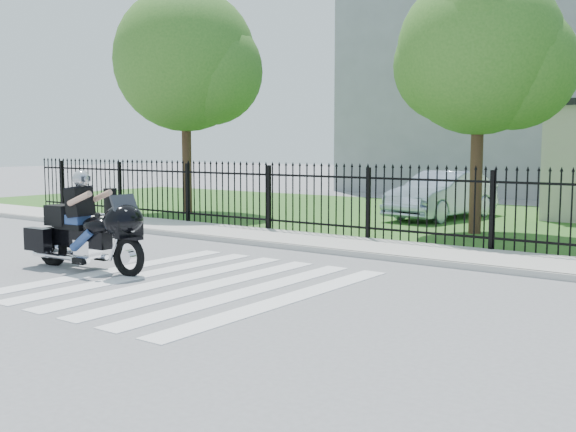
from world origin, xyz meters
The scene contains 12 objects.
ground centered at (0.00, 0.00, 0.00)m, with size 120.00×120.00×0.00m, color slate.
crosswalk centered at (0.00, 0.00, 0.01)m, with size 5.00×5.50×0.01m, color silver, non-canonical shape.
sidewalk centered at (0.00, 5.00, 0.06)m, with size 40.00×2.00×0.12m, color #ADAAA3.
curb centered at (0.00, 4.00, 0.06)m, with size 40.00×0.12×0.12m, color #ADAAA3.
grass_strip centered at (0.00, 12.00, 0.01)m, with size 40.00×12.00×0.02m, color #2C6221.
iron_fence centered at (0.00, 6.00, 0.90)m, with size 26.00×0.04×1.80m.
tree_left centered at (-8.50, 8.50, 5.17)m, with size 4.80×4.80×7.58m.
tree_mid centered at (1.50, 9.00, 4.67)m, with size 4.20×4.20×6.78m.
building_tall centered at (-3.00, 26.00, 6.00)m, with size 15.00×10.00×12.00m, color gray.
motorcycle_rider centered at (-2.48, -0.25, 0.78)m, with size 2.88×0.94×1.90m.
parked_car centered at (-0.68, 11.90, 0.76)m, with size 1.57×4.51×1.49m, color #A9B9D4.
litter_bin centered at (-8.52, 5.22, 0.57)m, with size 0.40×0.40×0.90m, color black.
Camera 1 is at (7.92, -8.02, 2.32)m, focal length 42.00 mm.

